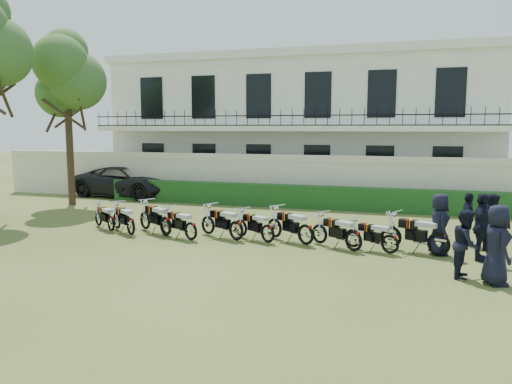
# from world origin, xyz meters

# --- Properties ---
(ground) EXTENTS (100.00, 100.00, 0.00)m
(ground) POSITION_xyz_m (0.00, 0.00, 0.00)
(ground) COLOR #3F4D1E
(ground) RESTS_ON ground
(perimeter_wall) EXTENTS (30.00, 0.35, 2.30)m
(perimeter_wall) POSITION_xyz_m (0.00, 8.00, 1.17)
(perimeter_wall) COLOR beige
(perimeter_wall) RESTS_ON ground
(hedge) EXTENTS (18.00, 0.60, 1.00)m
(hedge) POSITION_xyz_m (1.00, 7.20, 0.50)
(hedge) COLOR #1B4317
(hedge) RESTS_ON ground
(building) EXTENTS (20.40, 9.60, 7.40)m
(building) POSITION_xyz_m (0.00, 13.96, 3.71)
(building) COLOR white
(building) RESTS_ON ground
(tree_west_near) EXTENTS (3.40, 3.20, 7.90)m
(tree_west_near) POSITION_xyz_m (-8.96, 5.00, 5.89)
(tree_west_near) COLOR #473323
(tree_west_near) RESTS_ON ground
(motorcycle_0) EXTENTS (1.44, 1.03, 0.92)m
(motorcycle_0) POSITION_xyz_m (-3.80, 0.25, 0.43)
(motorcycle_0) COLOR black
(motorcycle_0) RESTS_ON ground
(motorcycle_1) EXTENTS (1.54, 1.18, 1.01)m
(motorcycle_1) POSITION_xyz_m (-2.80, -0.13, 0.47)
(motorcycle_1) COLOR black
(motorcycle_1) RESTS_ON ground
(motorcycle_2) EXTENTS (1.75, 1.14, 1.09)m
(motorcycle_2) POSITION_xyz_m (-1.67, 0.13, 0.50)
(motorcycle_2) COLOR black
(motorcycle_2) RESTS_ON ground
(motorcycle_3) EXTENTS (1.68, 0.88, 0.99)m
(motorcycle_3) POSITION_xyz_m (-0.61, -0.20, 0.46)
(motorcycle_3) COLOR black
(motorcycle_3) RESTS_ON ground
(motorcycle_4) EXTENTS (1.79, 0.97, 1.06)m
(motorcycle_4) POSITION_xyz_m (0.76, 0.19, 0.49)
(motorcycle_4) COLOR black
(motorcycle_4) RESTS_ON ground
(motorcycle_5) EXTENTS (1.62, 0.94, 0.97)m
(motorcycle_5) POSITION_xyz_m (1.79, 0.19, 0.45)
(motorcycle_5) COLOR black
(motorcycle_5) RESTS_ON ground
(motorcycle_6) EXTENTS (1.75, 1.11, 1.08)m
(motorcycle_6) POSITION_xyz_m (2.97, 0.23, 0.50)
(motorcycle_6) COLOR black
(motorcycle_6) RESTS_ON ground
(motorcycle_7) EXTENTS (1.66, 1.04, 1.02)m
(motorcycle_7) POSITION_xyz_m (4.43, -0.10, 0.47)
(motorcycle_7) COLOR black
(motorcycle_7) RESTS_ON ground
(motorcycle_8) EXTENTS (1.62, 0.82, 0.94)m
(motorcycle_8) POSITION_xyz_m (5.44, -0.09, 0.43)
(motorcycle_8) COLOR black
(motorcycle_8) RESTS_ON ground
(motorcycle_9) EXTENTS (1.93, 0.98, 1.13)m
(motorcycle_9) POSITION_xyz_m (6.73, 0.08, 0.52)
(motorcycle_9) COLOR black
(motorcycle_9) RESTS_ON ground
(suv) EXTENTS (5.93, 3.31, 1.57)m
(suv) POSITION_xyz_m (-7.94, 8.13, 0.78)
(suv) COLOR black
(suv) RESTS_ON ground
(officer_0) EXTENTS (0.80, 1.02, 1.84)m
(officer_0) POSITION_xyz_m (7.83, -2.16, 0.92)
(officer_0) COLOR black
(officer_0) RESTS_ON ground
(officer_1) EXTENTS (0.75, 0.89, 1.64)m
(officer_1) POSITION_xyz_m (7.23, -1.80, 0.82)
(officer_1) COLOR black
(officer_1) RESTS_ON ground
(officer_2) EXTENTS (0.67, 1.14, 1.83)m
(officer_2) POSITION_xyz_m (7.76, -0.04, 0.91)
(officer_2) COLOR black
(officer_2) RESTS_ON ground
(officer_3) EXTENTS (0.72, 0.95, 1.73)m
(officer_3) POSITION_xyz_m (6.74, 0.32, 0.87)
(officer_3) COLOR black
(officer_3) RESTS_ON ground
(officer_4) EXTENTS (0.79, 0.93, 1.69)m
(officer_4) POSITION_xyz_m (8.19, 1.09, 0.85)
(officer_4) COLOR black
(officer_4) RESTS_ON ground
(officer_5) EXTENTS (0.55, 0.99, 1.59)m
(officer_5) POSITION_xyz_m (7.62, 1.84, 0.80)
(officer_5) COLOR black
(officer_5) RESTS_ON ground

